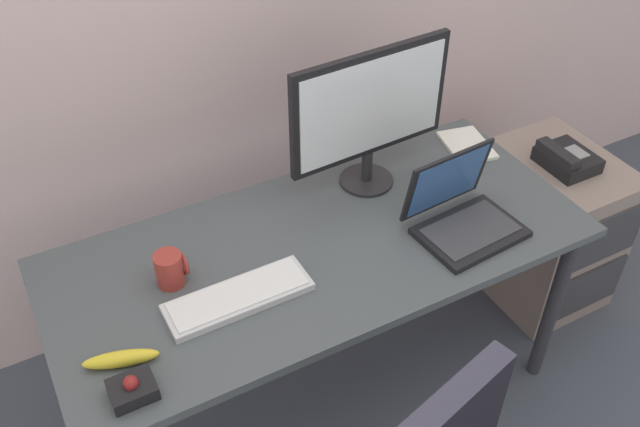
# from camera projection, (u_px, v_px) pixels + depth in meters

# --- Properties ---
(ground_plane) EXTENTS (8.00, 8.00, 0.00)m
(ground_plane) POSITION_uv_depth(u_px,v_px,m) (320.00, 390.00, 2.56)
(ground_plane) COLOR #434A57
(desk) EXTENTS (1.64, 0.72, 0.74)m
(desk) POSITION_uv_depth(u_px,v_px,m) (320.00, 262.00, 2.14)
(desk) COLOR #474E52
(desk) RESTS_ON ground
(file_cabinet) EXTENTS (0.42, 0.53, 0.63)m
(file_cabinet) POSITION_uv_depth(u_px,v_px,m) (545.00, 227.00, 2.78)
(file_cabinet) COLOR gray
(file_cabinet) RESTS_ON ground
(desk_phone) EXTENTS (0.17, 0.20, 0.09)m
(desk_phone) POSITION_uv_depth(u_px,v_px,m) (566.00, 159.00, 2.54)
(desk_phone) COLOR black
(desk_phone) RESTS_ON file_cabinet
(monitor_main) EXTENTS (0.57, 0.18, 0.48)m
(monitor_main) POSITION_uv_depth(u_px,v_px,m) (370.00, 111.00, 2.15)
(monitor_main) COLOR #262628
(monitor_main) RESTS_ON desk
(keyboard) EXTENTS (0.41, 0.14, 0.03)m
(keyboard) POSITION_uv_depth(u_px,v_px,m) (238.00, 297.00, 1.90)
(keyboard) COLOR silver
(keyboard) RESTS_ON desk
(laptop) EXTENTS (0.33, 0.29, 0.24)m
(laptop) POSITION_uv_depth(u_px,v_px,m) (462.00, 213.00, 2.11)
(laptop) COLOR black
(laptop) RESTS_ON desk
(trackball_mouse) EXTENTS (0.11, 0.09, 0.07)m
(trackball_mouse) POSITION_uv_depth(u_px,v_px,m) (132.00, 389.00, 1.66)
(trackball_mouse) COLOR black
(trackball_mouse) RESTS_ON desk
(coffee_mug) EXTENTS (0.09, 0.08, 0.10)m
(coffee_mug) POSITION_uv_depth(u_px,v_px,m) (170.00, 269.00, 1.93)
(coffee_mug) COLOR #9E322B
(coffee_mug) RESTS_ON desk
(paper_notepad) EXTENTS (0.19, 0.23, 0.01)m
(paper_notepad) POSITION_uv_depth(u_px,v_px,m) (467.00, 145.00, 2.48)
(paper_notepad) COLOR white
(paper_notepad) RESTS_ON desk
(banana) EXTENTS (0.19, 0.10, 0.04)m
(banana) POSITION_uv_depth(u_px,v_px,m) (121.00, 359.00, 1.73)
(banana) COLOR yellow
(banana) RESTS_ON desk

